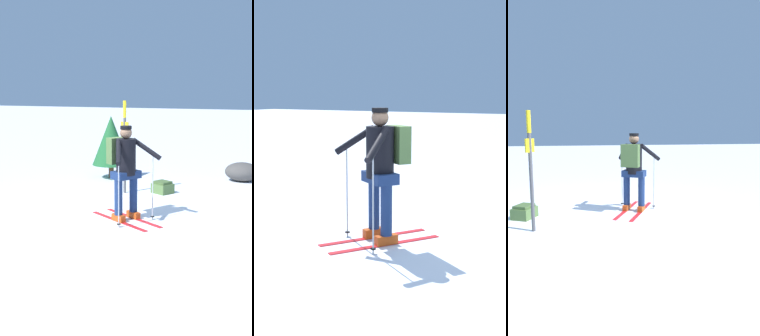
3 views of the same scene
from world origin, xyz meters
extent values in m
plane|color=white|center=(0.00, 0.00, 0.00)|extent=(80.00, 80.00, 0.00)
cube|color=red|center=(-0.11, 0.54, 0.01)|extent=(1.40, 0.93, 0.01)
cube|color=#C64714|center=(-0.11, 0.54, 0.07)|extent=(0.31, 0.25, 0.12)
cylinder|color=navy|center=(-0.11, 0.54, 0.50)|extent=(0.15, 0.15, 0.73)
cube|color=red|center=(0.08, 0.84, 0.01)|extent=(1.40, 0.93, 0.01)
cube|color=#C64714|center=(0.08, 0.84, 0.07)|extent=(0.31, 0.25, 0.12)
cylinder|color=navy|center=(0.08, 0.84, 0.50)|extent=(0.15, 0.15, 0.73)
cube|color=navy|center=(-0.01, 0.69, 0.86)|extent=(0.53, 0.59, 0.14)
cylinder|color=black|center=(-0.01, 0.69, 1.20)|extent=(0.36, 0.36, 0.67)
sphere|color=#8C664C|center=(-0.01, 0.69, 1.64)|extent=(0.22, 0.22, 0.22)
cylinder|color=black|center=(-0.01, 0.69, 1.74)|extent=(0.21, 0.21, 0.06)
cube|color=#4C6B38|center=(0.22, 0.55, 1.29)|extent=(0.35, 0.42, 0.49)
cylinder|color=#B2B7BC|center=(-0.48, 0.51, 0.63)|extent=(0.02, 0.02, 1.26)
cylinder|color=black|center=(-0.48, 0.51, 0.06)|extent=(0.07, 0.07, 0.01)
cylinder|color=black|center=(-0.36, 0.52, 1.34)|extent=(0.57, 0.14, 0.41)
cylinder|color=#B2B7BC|center=(-0.05, 1.19, 0.63)|extent=(0.02, 0.02, 1.26)
cylinder|color=black|center=(-0.05, 1.19, 0.06)|extent=(0.07, 0.07, 0.01)
cylinder|color=black|center=(-0.01, 1.08, 1.34)|extent=(0.29, 0.56, 0.41)
cube|color=#4C6B38|center=(-0.06, -1.67, 0.11)|extent=(0.55, 0.53, 0.23)
cube|color=#415B2F|center=(-0.06, -1.67, 0.26)|extent=(0.45, 0.43, 0.06)
cylinder|color=#4C4C51|center=(0.78, -1.40, 1.07)|extent=(0.06, 0.06, 2.15)
cylinder|color=yellow|center=(0.78, -1.40, 1.96)|extent=(0.07, 0.07, 0.39)
cube|color=yellow|center=(0.78, -1.40, 1.55)|extent=(0.22, 0.13, 0.24)
camera|label=1|loc=(-2.91, 8.66, 2.50)|focal=50.00mm
camera|label=2|loc=(-5.19, -2.35, 1.95)|focal=50.00mm
camera|label=3|loc=(5.66, -0.82, 1.72)|focal=28.00mm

